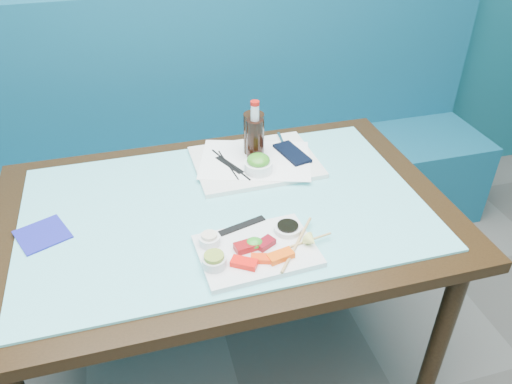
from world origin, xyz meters
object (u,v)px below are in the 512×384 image
object	(u,v)px
cola_glass	(254,133)
sashimi_plate	(257,251)
dining_table	(225,229)
serving_tray	(255,162)
seaweed_bowl	(258,167)
booth_bench	(190,170)
blue_napkin	(43,234)
cola_bottle_body	(255,142)

from	to	relation	value
cola_glass	sashimi_plate	bearing A→B (deg)	-104.40
dining_table	serving_tray	size ratio (longest dim) A/B	3.32
dining_table	serving_tray	world-z (taller)	serving_tray
serving_tray	seaweed_bowl	bearing A→B (deg)	-98.76
booth_bench	dining_table	size ratio (longest dim) A/B	2.14
sashimi_plate	blue_napkin	world-z (taller)	sashimi_plate
booth_bench	cola_bottle_body	world-z (taller)	booth_bench
serving_tray	booth_bench	bearing A→B (deg)	103.00
sashimi_plate	cola_bottle_body	xyz separation A→B (m)	(0.12, 0.46, 0.08)
dining_table	serving_tray	xyz separation A→B (m)	(0.16, 0.21, 0.10)
dining_table	blue_napkin	distance (m)	0.54
dining_table	cola_glass	world-z (taller)	cola_glass
seaweed_bowl	blue_napkin	size ratio (longest dim) A/B	0.72
booth_bench	dining_table	bearing A→B (deg)	-90.00
booth_bench	seaweed_bowl	xyz separation A→B (m)	(0.15, -0.70, 0.42)
sashimi_plate	cola_bottle_body	world-z (taller)	cola_bottle_body
seaweed_bowl	cola_glass	distance (m)	0.14
booth_bench	cola_glass	size ratio (longest dim) A/B	20.05
serving_tray	sashimi_plate	bearing A→B (deg)	-106.06
cola_bottle_body	blue_napkin	distance (m)	0.73
booth_bench	sashimi_plate	xyz separation A→B (m)	(0.04, -1.08, 0.39)
booth_bench	sashimi_plate	bearing A→B (deg)	-87.93
booth_bench	cola_glass	xyz separation A→B (m)	(0.17, -0.57, 0.47)
sashimi_plate	serving_tray	distance (m)	0.46
booth_bench	seaweed_bowl	size ratio (longest dim) A/B	31.53
cola_bottle_body	seaweed_bowl	bearing A→B (deg)	-97.61
cola_glass	cola_bottle_body	xyz separation A→B (m)	(-0.01, -0.05, -0.01)
dining_table	seaweed_bowl	size ratio (longest dim) A/B	14.71
serving_tray	cola_bottle_body	world-z (taller)	cola_bottle_body
dining_table	sashimi_plate	world-z (taller)	sashimi_plate
cola_glass	cola_bottle_body	distance (m)	0.05
booth_bench	cola_bottle_body	xyz separation A→B (m)	(0.16, -0.62, 0.47)
serving_tray	cola_bottle_body	distance (m)	0.08
booth_bench	dining_table	distance (m)	0.89
cola_glass	cola_bottle_body	size ratio (longest dim) A/B	0.90
sashimi_plate	cola_glass	bearing A→B (deg)	72.13
seaweed_bowl	booth_bench	bearing A→B (deg)	101.92
cola_glass	dining_table	bearing A→B (deg)	-122.24
serving_tray	seaweed_bowl	size ratio (longest dim) A/B	4.43
booth_bench	cola_bottle_body	size ratio (longest dim) A/B	17.99
booth_bench	sashimi_plate	world-z (taller)	booth_bench
dining_table	cola_glass	distance (m)	0.36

